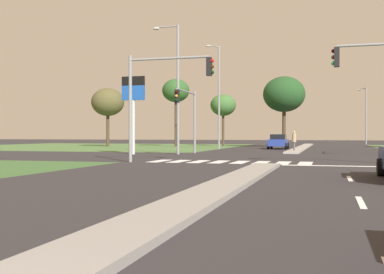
{
  "coord_description": "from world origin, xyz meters",
  "views": [
    {
      "loc": [
        2.81,
        -1.12,
        1.51
      ],
      "look_at": [
        -6.33,
        31.28,
        1.33
      ],
      "focal_mm": 45.41,
      "sensor_mm": 36.0,
      "label": 1
    }
  ],
  "objects_px": {
    "fuel_price_totem": "(133,97)",
    "treeline_second": "(176,91)",
    "car_blue_second": "(278,141)",
    "treeline_near": "(108,102)",
    "treeline_fourth": "(284,94)",
    "pedestrian_at_median": "(294,139)",
    "treeline_third": "(223,105)",
    "traffic_signal_near_left": "(160,88)",
    "street_lamp_third": "(218,92)",
    "street_lamp_fourth": "(365,113)",
    "street_lamp_second": "(176,83)",
    "traffic_signal_far_left": "(188,108)"
  },
  "relations": [
    {
      "from": "traffic_signal_near_left",
      "to": "treeline_fourth",
      "type": "distance_m",
      "value": 33.24
    },
    {
      "from": "traffic_signal_near_left",
      "to": "treeline_second",
      "type": "height_order",
      "value": "treeline_second"
    },
    {
      "from": "pedestrian_at_median",
      "to": "treeline_second",
      "type": "xyz_separation_m",
      "value": [
        -15.55,
        15.54,
        5.78
      ]
    },
    {
      "from": "traffic_signal_near_left",
      "to": "traffic_signal_far_left",
      "type": "distance_m",
      "value": 11.38
    },
    {
      "from": "pedestrian_at_median",
      "to": "treeline_third",
      "type": "relative_size",
      "value": 0.25
    },
    {
      "from": "fuel_price_totem",
      "to": "treeline_near",
      "type": "xyz_separation_m",
      "value": [
        -12.28,
        21.2,
        1.19
      ]
    },
    {
      "from": "pedestrian_at_median",
      "to": "treeline_near",
      "type": "relative_size",
      "value": 0.23
    },
    {
      "from": "traffic_signal_far_left",
      "to": "street_lamp_second",
      "type": "bearing_deg",
      "value": -131.37
    },
    {
      "from": "street_lamp_second",
      "to": "treeline_third",
      "type": "relative_size",
      "value": 1.47
    },
    {
      "from": "street_lamp_third",
      "to": "traffic_signal_far_left",
      "type": "bearing_deg",
      "value": -87.34
    },
    {
      "from": "fuel_price_totem",
      "to": "treeline_second",
      "type": "xyz_separation_m",
      "value": [
        -4.11,
        23.49,
        2.6
      ]
    },
    {
      "from": "street_lamp_third",
      "to": "treeline_third",
      "type": "xyz_separation_m",
      "value": [
        -1.99,
        11.83,
        -0.63
      ]
    },
    {
      "from": "street_lamp_fourth",
      "to": "fuel_price_totem",
      "type": "xyz_separation_m",
      "value": [
        -19.52,
        -42.1,
        -0.44
      ]
    },
    {
      "from": "traffic_signal_far_left",
      "to": "pedestrian_at_median",
      "type": "xyz_separation_m",
      "value": [
        7.58,
        6.35,
        -2.36
      ]
    },
    {
      "from": "fuel_price_totem",
      "to": "treeline_near",
      "type": "height_order",
      "value": "treeline_near"
    },
    {
      "from": "treeline_third",
      "to": "treeline_fourth",
      "type": "bearing_deg",
      "value": -23.1
    },
    {
      "from": "car_blue_second",
      "to": "traffic_signal_far_left",
      "type": "xyz_separation_m",
      "value": [
        -5.39,
        -14.99,
        2.72
      ]
    },
    {
      "from": "pedestrian_at_median",
      "to": "fuel_price_totem",
      "type": "bearing_deg",
      "value": -71.41
    },
    {
      "from": "street_lamp_second",
      "to": "treeline_third",
      "type": "bearing_deg",
      "value": 94.2
    },
    {
      "from": "traffic_signal_near_left",
      "to": "treeline_near",
      "type": "distance_m",
      "value": 35.67
    },
    {
      "from": "street_lamp_third",
      "to": "treeline_fourth",
      "type": "xyz_separation_m",
      "value": [
        6.0,
        8.42,
        0.33
      ]
    },
    {
      "from": "treeline_near",
      "to": "street_lamp_second",
      "type": "bearing_deg",
      "value": -52.91
    },
    {
      "from": "traffic_signal_near_left",
      "to": "treeline_fourth",
      "type": "height_order",
      "value": "treeline_fourth"
    },
    {
      "from": "street_lamp_second",
      "to": "treeline_second",
      "type": "distance_m",
      "value": 23.88
    },
    {
      "from": "traffic_signal_near_left",
      "to": "treeline_second",
      "type": "bearing_deg",
      "value": 106.24
    },
    {
      "from": "traffic_signal_far_left",
      "to": "street_lamp_third",
      "type": "distance_m",
      "value": 13.52
    },
    {
      "from": "pedestrian_at_median",
      "to": "treeline_second",
      "type": "bearing_deg",
      "value": -151.19
    },
    {
      "from": "traffic_signal_near_left",
      "to": "treeline_fourth",
      "type": "xyz_separation_m",
      "value": [
        3.69,
        32.96,
        2.18
      ]
    },
    {
      "from": "fuel_price_totem",
      "to": "traffic_signal_near_left",
      "type": "bearing_deg",
      "value": -60.11
    },
    {
      "from": "car_blue_second",
      "to": "pedestrian_at_median",
      "type": "relative_size",
      "value": 2.68
    },
    {
      "from": "street_lamp_fourth",
      "to": "pedestrian_at_median",
      "type": "height_order",
      "value": "street_lamp_fourth"
    },
    {
      "from": "traffic_signal_far_left",
      "to": "traffic_signal_near_left",
      "type": "bearing_deg",
      "value": -81.45
    },
    {
      "from": "pedestrian_at_median",
      "to": "treeline_second",
      "type": "height_order",
      "value": "treeline_second"
    },
    {
      "from": "traffic_signal_far_left",
      "to": "treeline_fourth",
      "type": "distance_m",
      "value": 22.53
    },
    {
      "from": "traffic_signal_near_left",
      "to": "treeline_third",
      "type": "xyz_separation_m",
      "value": [
        -4.3,
        36.37,
        1.23
      ]
    },
    {
      "from": "traffic_signal_near_left",
      "to": "traffic_signal_far_left",
      "type": "bearing_deg",
      "value": 98.55
    },
    {
      "from": "treeline_third",
      "to": "fuel_price_totem",
      "type": "bearing_deg",
      "value": -92.67
    },
    {
      "from": "treeline_second",
      "to": "treeline_fourth",
      "type": "height_order",
      "value": "treeline_second"
    },
    {
      "from": "street_lamp_fourth",
      "to": "traffic_signal_far_left",
      "type": "bearing_deg",
      "value": -111.14
    },
    {
      "from": "treeline_second",
      "to": "treeline_fourth",
      "type": "relative_size",
      "value": 1.02
    },
    {
      "from": "car_blue_second",
      "to": "street_lamp_second",
      "type": "height_order",
      "value": "street_lamp_second"
    },
    {
      "from": "street_lamp_fourth",
      "to": "treeline_near",
      "type": "bearing_deg",
      "value": -146.7
    },
    {
      "from": "treeline_near",
      "to": "treeline_third",
      "type": "xyz_separation_m",
      "value": [
        13.53,
        5.51,
        -0.28
      ]
    },
    {
      "from": "car_blue_second",
      "to": "treeline_near",
      "type": "relative_size",
      "value": 0.61
    },
    {
      "from": "street_lamp_third",
      "to": "treeline_fourth",
      "type": "height_order",
      "value": "street_lamp_third"
    },
    {
      "from": "traffic_signal_far_left",
      "to": "treeline_third",
      "type": "relative_size",
      "value": 0.76
    },
    {
      "from": "traffic_signal_near_left",
      "to": "treeline_second",
      "type": "xyz_separation_m",
      "value": [
        -9.65,
        33.14,
        2.92
      ]
    },
    {
      "from": "car_blue_second",
      "to": "treeline_third",
      "type": "relative_size",
      "value": 0.67
    },
    {
      "from": "street_lamp_third",
      "to": "treeline_near",
      "type": "bearing_deg",
      "value": 157.86
    },
    {
      "from": "fuel_price_totem",
      "to": "treeline_third",
      "type": "xyz_separation_m",
      "value": [
        1.25,
        26.72,
        0.91
      ]
    }
  ]
}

